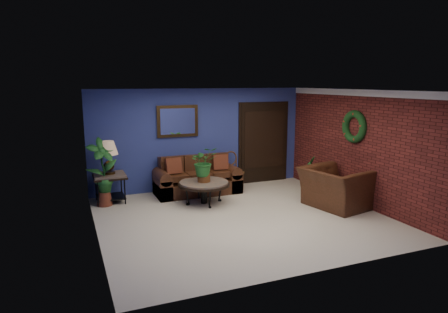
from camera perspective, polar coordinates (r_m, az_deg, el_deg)
name	(u,v)px	position (r m, az deg, el deg)	size (l,w,h in m)	color
floor	(242,218)	(8.04, 2.55, -8.70)	(5.50, 5.50, 0.00)	beige
wall_back	(201,139)	(10.01, -3.33, 2.52)	(5.50, 0.04, 2.50)	navy
wall_left	(93,167)	(7.05, -18.16, -1.45)	(0.04, 5.00, 2.50)	navy
wall_right_brick	(357,147)	(9.19, 18.42, 1.26)	(0.04, 5.00, 2.50)	maroon
ceiling	(243,90)	(7.59, 2.71, 9.41)	(5.50, 5.00, 0.02)	white
crown_molding	(359,93)	(9.07, 18.72, 8.62)	(0.03, 5.00, 0.14)	white
wall_mirror	(178,121)	(9.75, -6.64, 5.03)	(1.02, 0.06, 0.77)	#462F15
closet_door	(263,143)	(10.70, 5.66, 1.93)	(1.44, 0.06, 2.18)	black
wreath	(354,127)	(9.13, 18.10, 4.07)	(0.72, 0.72, 0.16)	black
sofa	(197,181)	(9.72, -3.94, -3.45)	(2.02, 0.87, 0.91)	#472114
coffee_table	(204,184)	(8.84, -2.89, -3.98)	(1.14, 1.14, 0.49)	#4A4640
end_table	(110,180)	(9.25, -16.01, -3.31)	(0.71, 0.71, 0.65)	#4A4640
table_lamp	(108,153)	(9.12, -16.21, 0.42)	(0.43, 0.43, 0.71)	#462F15
side_chair	(232,168)	(10.04, 1.20, -1.62)	(0.43, 0.43, 0.94)	#563318
armchair	(336,188)	(8.89, 15.68, -4.33)	(1.31, 1.14, 0.85)	#472114
coffee_plant	(204,163)	(8.73, -2.92, -0.88)	(0.59, 0.51, 0.78)	#5E3317
floor_plant	(308,172)	(10.07, 11.88, -2.23)	(0.45, 0.39, 0.87)	#5E3317
tall_plant	(103,169)	(8.97, -16.93, -1.77)	(0.75, 0.62, 1.49)	brown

